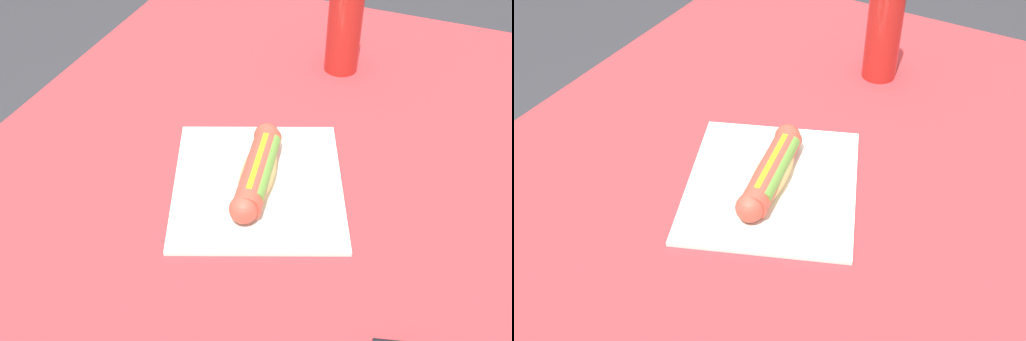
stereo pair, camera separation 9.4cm
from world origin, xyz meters
The scene contains 4 objects.
dining_table centered at (0.00, 0.00, 0.61)m, with size 1.18×0.95×0.73m.
paper_wrapper centered at (0.06, 0.00, 0.73)m, with size 0.29×0.26×0.01m, color silver.
hot_dog centered at (0.06, 0.00, 0.76)m, with size 0.21×0.08×0.05m.
soda_bottle centered at (-0.32, 0.02, 0.83)m, with size 0.06×0.06×0.24m.
Camera 1 is at (0.73, 0.27, 1.37)m, focal length 44.11 mm.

